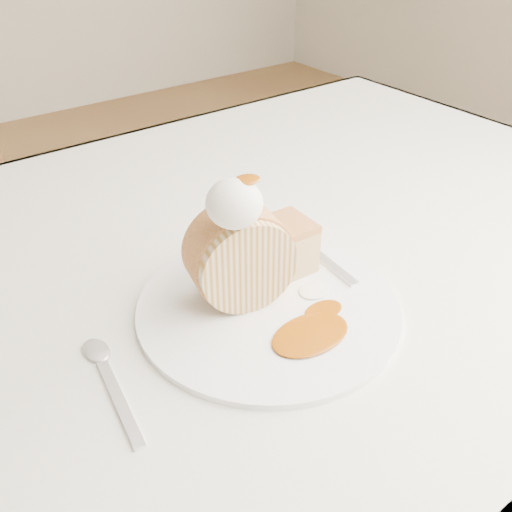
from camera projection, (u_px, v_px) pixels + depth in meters
table at (227, 300)px, 0.80m from camera, size 1.40×0.90×0.75m
plate at (268, 307)px, 0.64m from camera, size 0.31×0.31×0.01m
roulade_slice at (241, 257)px, 0.62m from camera, size 0.12×0.08×0.11m
cake_chunk at (283, 249)px, 0.69m from camera, size 0.07×0.06×0.05m
whipped_cream at (234, 203)px, 0.56m from camera, size 0.06×0.06×0.05m
caramel_drizzle at (246, 174)px, 0.55m from camera, size 0.03×0.02×0.01m
caramel_pool at (310, 334)px, 0.60m from camera, size 0.10×0.06×0.00m
fork at (324, 259)px, 0.71m from camera, size 0.04×0.18×0.00m
spoon at (120, 402)px, 0.53m from camera, size 0.04×0.15×0.00m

